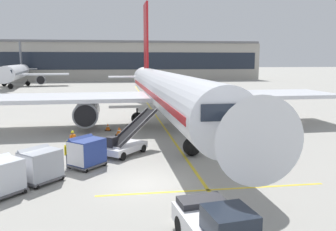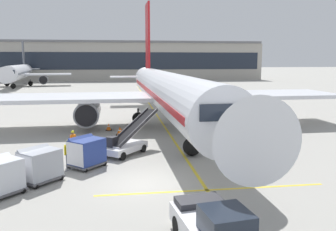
{
  "view_description": "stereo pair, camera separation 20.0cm",
  "coord_description": "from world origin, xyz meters",
  "px_view_note": "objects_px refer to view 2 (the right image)",
  "views": [
    {
      "loc": [
        -1.33,
        -17.68,
        6.56
      ],
      "look_at": [
        2.04,
        5.39,
        2.8
      ],
      "focal_mm": 36.71,
      "sensor_mm": 36.0,
      "label": 1
    },
    {
      "loc": [
        -1.13,
        -17.71,
        6.56
      ],
      "look_at": [
        2.04,
        5.39,
        2.8
      ],
      "focal_mm": 36.71,
      "sensor_mm": 36.0,
      "label": 2
    }
  ],
  "objects_px": {
    "baggage_cart_second": "(39,164)",
    "ground_crew_by_loader": "(73,141)",
    "safety_cone_engine_keepout": "(121,132)",
    "parked_airplane": "(166,91)",
    "pushback_tug": "(217,230)",
    "distant_airplane": "(18,73)",
    "baggage_cart_lead": "(86,151)",
    "ground_crew_by_carts": "(68,152)",
    "belt_loader": "(127,142)",
    "safety_cone_nose_mark": "(109,127)",
    "safety_cone_wingtip": "(120,131)"
  },
  "relations": [
    {
      "from": "safety_cone_wingtip",
      "to": "parked_airplane",
      "type": "bearing_deg",
      "value": 41.24
    },
    {
      "from": "pushback_tug",
      "to": "safety_cone_engine_keepout",
      "type": "xyz_separation_m",
      "value": [
        -3.2,
        19.41,
        -0.52
      ]
    },
    {
      "from": "baggage_cart_lead",
      "to": "distant_airplane",
      "type": "height_order",
      "value": "distant_airplane"
    },
    {
      "from": "distant_airplane",
      "to": "safety_cone_engine_keepout",
      "type": "bearing_deg",
      "value": -67.4
    },
    {
      "from": "baggage_cart_second",
      "to": "safety_cone_wingtip",
      "type": "xyz_separation_m",
      "value": [
        4.29,
        11.3,
        -0.62
      ]
    },
    {
      "from": "parked_airplane",
      "to": "safety_cone_engine_keepout",
      "type": "relative_size",
      "value": 72.21
    },
    {
      "from": "belt_loader",
      "to": "distant_airplane",
      "type": "distance_m",
      "value": 73.41
    },
    {
      "from": "parked_airplane",
      "to": "belt_loader",
      "type": "relative_size",
      "value": 9.12
    },
    {
      "from": "ground_crew_by_loader",
      "to": "safety_cone_nose_mark",
      "type": "bearing_deg",
      "value": 75.29
    },
    {
      "from": "baggage_cart_second",
      "to": "ground_crew_by_carts",
      "type": "xyz_separation_m",
      "value": [
        1.15,
        2.45,
        -0.0
      ]
    },
    {
      "from": "safety_cone_engine_keepout",
      "to": "safety_cone_nose_mark",
      "type": "bearing_deg",
      "value": 117.26
    },
    {
      "from": "parked_airplane",
      "to": "baggage_cart_second",
      "type": "height_order",
      "value": "parked_airplane"
    },
    {
      "from": "parked_airplane",
      "to": "distant_airplane",
      "type": "xyz_separation_m",
      "value": [
        -30.51,
        58.17,
        -0.05
      ]
    },
    {
      "from": "belt_loader",
      "to": "baggage_cart_second",
      "type": "bearing_deg",
      "value": -133.19
    },
    {
      "from": "ground_crew_by_loader",
      "to": "safety_cone_engine_keepout",
      "type": "height_order",
      "value": "ground_crew_by_loader"
    },
    {
      "from": "pushback_tug",
      "to": "distant_airplane",
      "type": "xyz_separation_m",
      "value": [
        -29.12,
        81.68,
        2.6
      ]
    },
    {
      "from": "safety_cone_nose_mark",
      "to": "ground_crew_by_loader",
      "type": "bearing_deg",
      "value": -104.71
    },
    {
      "from": "safety_cone_nose_mark",
      "to": "parked_airplane",
      "type": "bearing_deg",
      "value": 17.59
    },
    {
      "from": "belt_loader",
      "to": "baggage_cart_lead",
      "type": "distance_m",
      "value": 3.75
    },
    {
      "from": "parked_airplane",
      "to": "distant_airplane",
      "type": "relative_size",
      "value": 1.26
    },
    {
      "from": "safety_cone_nose_mark",
      "to": "distant_airplane",
      "type": "relative_size",
      "value": 0.02
    },
    {
      "from": "safety_cone_wingtip",
      "to": "distant_airplane",
      "type": "bearing_deg",
      "value": 112.49
    },
    {
      "from": "baggage_cart_lead",
      "to": "ground_crew_by_carts",
      "type": "distance_m",
      "value": 1.12
    },
    {
      "from": "belt_loader",
      "to": "safety_cone_wingtip",
      "type": "xyz_separation_m",
      "value": [
        -0.5,
        6.19,
        -0.47
      ]
    },
    {
      "from": "distant_airplane",
      "to": "ground_crew_by_carts",
      "type": "bearing_deg",
      "value": -72.34
    },
    {
      "from": "ground_crew_by_carts",
      "to": "safety_cone_engine_keepout",
      "type": "distance_m",
      "value": 9.49
    },
    {
      "from": "distant_airplane",
      "to": "belt_loader",
      "type": "bearing_deg",
      "value": -69.0
    },
    {
      "from": "baggage_cart_lead",
      "to": "baggage_cart_second",
      "type": "bearing_deg",
      "value": -133.89
    },
    {
      "from": "baggage_cart_second",
      "to": "safety_cone_engine_keepout",
      "type": "bearing_deg",
      "value": 68.71
    },
    {
      "from": "baggage_cart_lead",
      "to": "safety_cone_nose_mark",
      "type": "bearing_deg",
      "value": 85.02
    },
    {
      "from": "ground_crew_by_carts",
      "to": "belt_loader",
      "type": "bearing_deg",
      "value": 36.09
    },
    {
      "from": "baggage_cart_second",
      "to": "parked_airplane",
      "type": "bearing_deg",
      "value": 59.73
    },
    {
      "from": "ground_crew_by_loader",
      "to": "distant_airplane",
      "type": "bearing_deg",
      "value": 108.31
    },
    {
      "from": "safety_cone_engine_keepout",
      "to": "ground_crew_by_carts",
      "type": "bearing_deg",
      "value": -110.19
    },
    {
      "from": "pushback_tug",
      "to": "safety_cone_engine_keepout",
      "type": "bearing_deg",
      "value": 99.37
    },
    {
      "from": "parked_airplane",
      "to": "belt_loader",
      "type": "height_order",
      "value": "parked_airplane"
    },
    {
      "from": "baggage_cart_second",
      "to": "pushback_tug",
      "type": "height_order",
      "value": "baggage_cart_second"
    },
    {
      "from": "belt_loader",
      "to": "baggage_cart_lead",
      "type": "relative_size",
      "value": 1.93
    },
    {
      "from": "parked_airplane",
      "to": "ground_crew_by_carts",
      "type": "xyz_separation_m",
      "value": [
        -7.86,
        -12.98,
        -2.48
      ]
    },
    {
      "from": "safety_cone_wingtip",
      "to": "pushback_tug",
      "type": "bearing_deg",
      "value": -80.25
    },
    {
      "from": "pushback_tug",
      "to": "parked_airplane",
      "type": "bearing_deg",
      "value": 86.62
    },
    {
      "from": "ground_crew_by_loader",
      "to": "safety_cone_wingtip",
      "type": "height_order",
      "value": "ground_crew_by_loader"
    },
    {
      "from": "safety_cone_wingtip",
      "to": "distant_airplane",
      "type": "height_order",
      "value": "distant_airplane"
    },
    {
      "from": "parked_airplane",
      "to": "safety_cone_nose_mark",
      "type": "bearing_deg",
      "value": -162.41
    },
    {
      "from": "parked_airplane",
      "to": "safety_cone_engine_keepout",
      "type": "bearing_deg",
      "value": -138.23
    },
    {
      "from": "pushback_tug",
      "to": "ground_crew_by_loader",
      "type": "xyz_separation_m",
      "value": [
        -6.54,
        13.43,
        0.17
      ]
    },
    {
      "from": "baggage_cart_lead",
      "to": "distant_airplane",
      "type": "xyz_separation_m",
      "value": [
        -23.76,
        71.25,
        2.42
      ]
    },
    {
      "from": "baggage_cart_lead",
      "to": "pushback_tug",
      "type": "distance_m",
      "value": 11.73
    },
    {
      "from": "baggage_cart_second",
      "to": "ground_crew_by_loader",
      "type": "distance_m",
      "value": 5.46
    },
    {
      "from": "ground_crew_by_carts",
      "to": "safety_cone_wingtip",
      "type": "bearing_deg",
      "value": 70.45
    }
  ]
}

